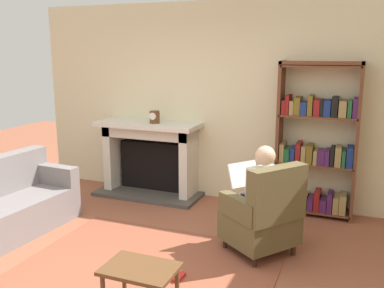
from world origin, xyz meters
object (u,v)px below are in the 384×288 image
Objects in this scene: mantel_clock at (155,117)px; armchair_reading at (264,215)px; bookshelf at (317,144)px; side_table at (140,275)px; sofa_floral at (1,208)px; fireplace at (151,156)px; seated_reader at (257,193)px.

mantel_clock is 2.30m from armchair_reading.
bookshelf is 2.99m from side_table.
mantel_clock reaches higher than sofa_floral.
bookshelf is at bearing 3.59° from mantel_clock.
fireplace is 0.87× the size of sofa_floral.
fireplace is 2.32m from bookshelf.
seated_reader is 1.61m from side_table.
side_table is at bearing -109.70° from bookshelf.
mantel_clock is at bearing -40.15° from fireplace.
fireplace is 1.33× the size of seated_reader.
fireplace is 2.15m from sofa_floral.
armchair_reading reaches higher than sofa_floral.
bookshelf is (2.17, 0.14, -0.23)m from mantel_clock.
mantel_clock is at bearing -86.37° from seated_reader.
side_table is at bearing 12.61° from armchair_reading.
fireplace is 3.03m from side_table.
mantel_clock is 0.15× the size of seated_reader.
mantel_clock is 0.10× the size of sofa_floral.
fireplace is 0.79× the size of bookshelf.
sofa_floral is at bearing -38.87° from seated_reader.
mantel_clock is (0.12, -0.10, 0.58)m from fireplace.
armchair_reading is (1.82, -1.20, -0.73)m from mantel_clock.
sofa_floral is at bearing 160.10° from side_table.
bookshelf is 1.69× the size of seated_reader.
bookshelf reaches higher than sofa_floral.
mantel_clock is 0.17× the size of armchair_reading.
armchair_reading is at bearing -33.83° from fireplace.
seated_reader is at bearing 69.93° from side_table.
sofa_floral is (-2.75, -0.70, -0.30)m from seated_reader.
mantel_clock is 2.25m from sofa_floral.
fireplace is at bearing -87.03° from armchair_reading.
bookshelf reaches higher than seated_reader.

